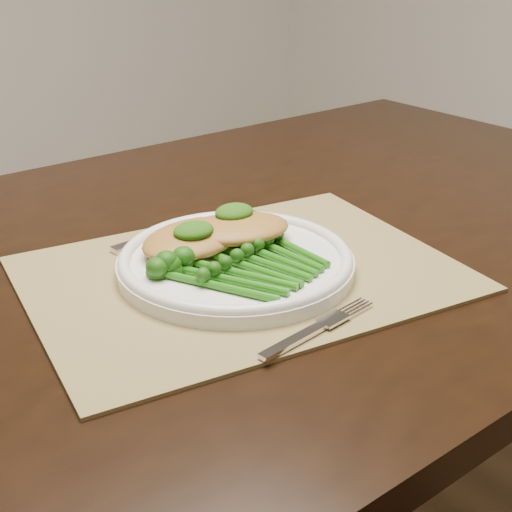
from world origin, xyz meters
TOP-DOWN VIEW (x-y plane):
  - dining_table at (0.11, -0.03)m, footprint 1.61×0.91m
  - placemat at (0.06, -0.13)m, footprint 0.55×0.44m
  - dinner_plate at (0.06, -0.12)m, footprint 0.28×0.28m
  - knife at (0.05, 0.02)m, footprint 0.21×0.03m
  - fork at (0.05, -0.28)m, footprint 0.16×0.03m
  - chicken_fillet_left at (0.03, -0.07)m, footprint 0.16×0.12m
  - chicken_fillet_right at (0.09, -0.09)m, footprint 0.15×0.13m
  - pesto_dollop_left at (0.03, -0.08)m, footprint 0.05×0.04m
  - pesto_dollop_right at (0.09, -0.07)m, footprint 0.05×0.04m
  - broccolini_bundle at (0.06, -0.16)m, footprint 0.20×0.21m

SIDE VIEW (x-z plane):
  - dining_table at x=0.11m, z-range 0.00..0.75m
  - placemat at x=0.06m, z-range 0.75..0.75m
  - fork at x=0.05m, z-range 0.76..0.76m
  - knife at x=0.05m, z-range 0.76..0.76m
  - dinner_plate at x=0.06m, z-range 0.75..0.78m
  - broccolini_bundle at x=0.06m, z-range 0.76..0.79m
  - chicken_fillet_left at x=0.03m, z-range 0.77..0.80m
  - chicken_fillet_right at x=0.09m, z-range 0.78..0.80m
  - pesto_dollop_left at x=0.03m, z-range 0.79..0.81m
  - pesto_dollop_right at x=0.09m, z-range 0.80..0.81m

